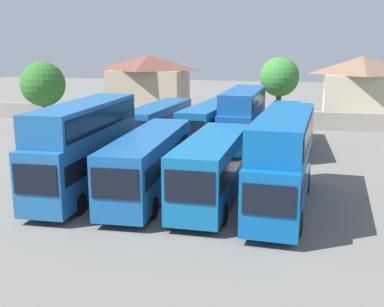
{
  "coord_description": "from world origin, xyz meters",
  "views": [
    {
      "loc": [
        6.59,
        -24.79,
        8.39
      ],
      "look_at": [
        0.0,
        3.0,
        1.92
      ],
      "focal_mm": 45.33,
      "sensor_mm": 36.0,
      "label": 1
    }
  ],
  "objects_px": {
    "bus_2": "(149,161)",
    "house_terrace_left": "(149,83)",
    "bus_7": "(243,115)",
    "tree_left_of_lot": "(279,77)",
    "tree_behind_wall": "(43,84)",
    "bus_5": "(159,121)",
    "house_terrace_centre": "(361,87)",
    "bus_6": "(211,122)",
    "bus_4": "(283,156)",
    "bus_3": "(212,166)",
    "bus_1": "(85,143)",
    "bus_8": "(287,126)"
  },
  "relations": [
    {
      "from": "bus_2",
      "to": "house_terrace_left",
      "type": "bearing_deg",
      "value": -164.61
    },
    {
      "from": "bus_7",
      "to": "tree_left_of_lot",
      "type": "relative_size",
      "value": 1.47
    },
    {
      "from": "house_terrace_left",
      "to": "tree_behind_wall",
      "type": "height_order",
      "value": "house_terrace_left"
    },
    {
      "from": "bus_5",
      "to": "tree_left_of_lot",
      "type": "height_order",
      "value": "tree_left_of_lot"
    },
    {
      "from": "house_terrace_centre",
      "to": "house_terrace_left",
      "type": "bearing_deg",
      "value": -178.84
    },
    {
      "from": "bus_6",
      "to": "tree_left_of_lot",
      "type": "xyz_separation_m",
      "value": [
        4.75,
        12.67,
        2.97
      ]
    },
    {
      "from": "bus_4",
      "to": "house_terrace_left",
      "type": "distance_m",
      "value": 38.29
    },
    {
      "from": "tree_left_of_lot",
      "to": "tree_behind_wall",
      "type": "relative_size",
      "value": 1.08
    },
    {
      "from": "bus_3",
      "to": "tree_behind_wall",
      "type": "xyz_separation_m",
      "value": [
        -22.42,
        21.74,
        2.2
      ]
    },
    {
      "from": "bus_7",
      "to": "bus_5",
      "type": "bearing_deg",
      "value": -92.51
    },
    {
      "from": "bus_4",
      "to": "house_terrace_left",
      "type": "bearing_deg",
      "value": -148.68
    },
    {
      "from": "tree_behind_wall",
      "to": "house_terrace_centre",
      "type": "bearing_deg",
      "value": 20.44
    },
    {
      "from": "house_terrace_left",
      "to": "house_terrace_centre",
      "type": "relative_size",
      "value": 1.12
    },
    {
      "from": "bus_6",
      "to": "tree_behind_wall",
      "type": "relative_size",
      "value": 1.79
    },
    {
      "from": "bus_1",
      "to": "bus_6",
      "type": "relative_size",
      "value": 0.96
    },
    {
      "from": "bus_3",
      "to": "bus_5",
      "type": "distance_m",
      "value": 16.87
    },
    {
      "from": "bus_4",
      "to": "house_terrace_left",
      "type": "relative_size",
      "value": 1.17
    },
    {
      "from": "bus_2",
      "to": "tree_behind_wall",
      "type": "height_order",
      "value": "tree_behind_wall"
    },
    {
      "from": "tree_behind_wall",
      "to": "bus_3",
      "type": "bearing_deg",
      "value": -44.12
    },
    {
      "from": "house_terrace_centre",
      "to": "tree_left_of_lot",
      "type": "height_order",
      "value": "tree_left_of_lot"
    },
    {
      "from": "tree_left_of_lot",
      "to": "bus_4",
      "type": "bearing_deg",
      "value": -86.1
    },
    {
      "from": "bus_6",
      "to": "bus_2",
      "type": "bearing_deg",
      "value": 1.38
    },
    {
      "from": "bus_3",
      "to": "bus_7",
      "type": "bearing_deg",
      "value": -178.45
    },
    {
      "from": "bus_1",
      "to": "bus_8",
      "type": "distance_m",
      "value": 18.37
    },
    {
      "from": "bus_3",
      "to": "house_terrace_centre",
      "type": "xyz_separation_m",
      "value": [
        10.7,
        34.09,
        1.59
      ]
    },
    {
      "from": "bus_2",
      "to": "bus_7",
      "type": "distance_m",
      "value": 14.61
    },
    {
      "from": "bus_1",
      "to": "bus_3",
      "type": "distance_m",
      "value": 7.42
    },
    {
      "from": "tree_behind_wall",
      "to": "bus_5",
      "type": "bearing_deg",
      "value": -24.33
    },
    {
      "from": "bus_4",
      "to": "bus_6",
      "type": "bearing_deg",
      "value": -152.98
    },
    {
      "from": "bus_7",
      "to": "tree_left_of_lot",
      "type": "distance_m",
      "value": 12.97
    },
    {
      "from": "house_terrace_left",
      "to": "house_terrace_centre",
      "type": "distance_m",
      "value": 25.38
    },
    {
      "from": "bus_5",
      "to": "tree_behind_wall",
      "type": "relative_size",
      "value": 1.8
    },
    {
      "from": "bus_6",
      "to": "bus_3",
      "type": "bearing_deg",
      "value": 15.81
    },
    {
      "from": "bus_4",
      "to": "bus_6",
      "type": "height_order",
      "value": "bus_4"
    },
    {
      "from": "tree_left_of_lot",
      "to": "bus_7",
      "type": "bearing_deg",
      "value": -99.57
    },
    {
      "from": "bus_2",
      "to": "tree_behind_wall",
      "type": "bearing_deg",
      "value": -141.61
    },
    {
      "from": "house_terrace_left",
      "to": "house_terrace_centre",
      "type": "xyz_separation_m",
      "value": [
        25.38,
        0.52,
        -0.01
      ]
    },
    {
      "from": "bus_4",
      "to": "tree_left_of_lot",
      "type": "relative_size",
      "value": 1.57
    },
    {
      "from": "bus_6",
      "to": "house_terrace_left",
      "type": "bearing_deg",
      "value": -143.75
    },
    {
      "from": "bus_6",
      "to": "tree_left_of_lot",
      "type": "height_order",
      "value": "tree_left_of_lot"
    },
    {
      "from": "bus_5",
      "to": "bus_6",
      "type": "distance_m",
      "value": 4.73
    },
    {
      "from": "tree_behind_wall",
      "to": "bus_8",
      "type": "bearing_deg",
      "value": -14.53
    },
    {
      "from": "bus_5",
      "to": "bus_6",
      "type": "xyz_separation_m",
      "value": [
        4.7,
        -0.47,
        0.14
      ]
    },
    {
      "from": "bus_2",
      "to": "bus_7",
      "type": "relative_size",
      "value": 1.11
    },
    {
      "from": "bus_6",
      "to": "bus_7",
      "type": "distance_m",
      "value": 2.71
    },
    {
      "from": "tree_left_of_lot",
      "to": "house_terrace_left",
      "type": "bearing_deg",
      "value": 159.01
    },
    {
      "from": "bus_2",
      "to": "bus_5",
      "type": "relative_size",
      "value": 0.98
    },
    {
      "from": "bus_3",
      "to": "bus_2",
      "type": "bearing_deg",
      "value": -96.57
    },
    {
      "from": "bus_3",
      "to": "bus_4",
      "type": "xyz_separation_m",
      "value": [
        3.69,
        -0.01,
        0.75
      ]
    },
    {
      "from": "bus_4",
      "to": "tree_left_of_lot",
      "type": "height_order",
      "value": "tree_left_of_lot"
    }
  ]
}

